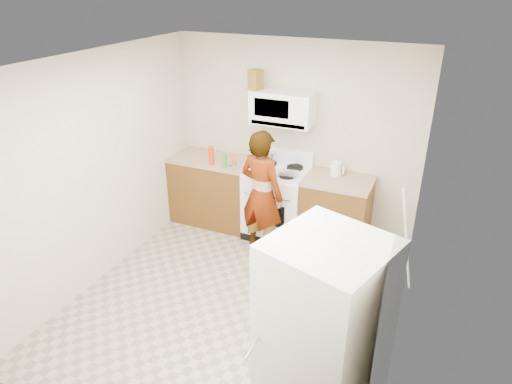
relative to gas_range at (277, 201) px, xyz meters
The scene contains 20 objects.
floor 1.56m from the gas_range, 86.14° to the right, with size 3.60×3.60×0.00m, color gray.
back_wall 0.83m from the gas_range, 72.00° to the left, with size 3.20×0.02×2.50m, color beige.
right_wall 2.37m from the gas_range, 41.25° to the right, with size 0.02×3.60×2.50m, color beige.
cabinet_left 0.94m from the gas_range, behind, with size 1.12×0.62×0.90m, color brown.
counter_left 1.03m from the gas_range, behind, with size 1.14×0.64×0.04m, color tan.
cabinet_right 0.78m from the gas_range, ahead, with size 0.80×0.62×0.90m, color brown.
counter_right 0.89m from the gas_range, ahead, with size 0.82×0.64×0.04m, color tan.
gas_range is the anchor object (origin of this frame).
microwave 1.22m from the gas_range, 90.00° to the left, with size 0.76×0.38×0.40m, color white.
person 0.59m from the gas_range, 91.15° to the right, with size 0.58×0.38×1.60m, color tan.
fridge 2.99m from the gas_range, 62.89° to the right, with size 0.70×0.70×1.70m, color silver.
kettle 0.90m from the gas_range, ahead, with size 0.14×0.14×0.16m, color silver.
jug 1.57m from the gas_range, 167.31° to the left, with size 0.14×0.14×0.24m, color brown.
saucepan 0.61m from the gas_range, 141.83° to the left, with size 0.24×0.24×0.13m, color silver.
tray 0.52m from the gas_range, 34.42° to the right, with size 0.25×0.16×0.05m, color silver.
bottle_spray 1.04m from the gas_range, 167.32° to the right, with size 0.07×0.07×0.25m, color red.
bottle_hot_sauce 0.78m from the gas_range, behind, with size 0.05×0.05×0.14m, color #D65317.
bottle_green_cap 0.87m from the gas_range, 164.65° to the right, with size 0.05×0.05×0.17m, color #1B981B.
pot_lid 0.76m from the gas_range, 164.70° to the right, with size 0.24×0.24×0.01m, color silver.
broom 1.79m from the gas_range, 19.01° to the right, with size 0.03×0.03×1.26m, color silver.
Camera 1 is at (1.78, -3.50, 3.17)m, focal length 32.00 mm.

